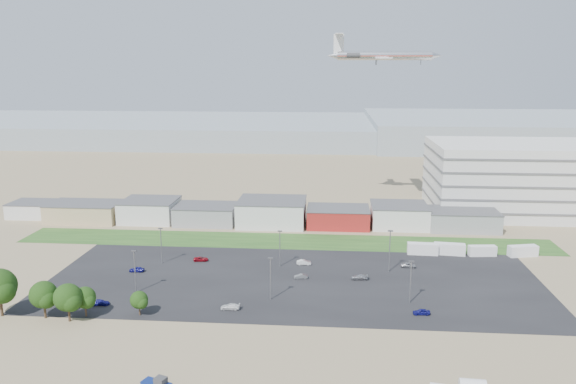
# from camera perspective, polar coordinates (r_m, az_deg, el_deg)

# --- Properties ---
(ground) EXTENTS (700.00, 700.00, 0.00)m
(ground) POSITION_cam_1_polar(r_m,az_deg,el_deg) (120.98, -2.51, -12.31)
(ground) COLOR #897757
(ground) RESTS_ON ground
(parking_lot) EXTENTS (120.00, 50.00, 0.01)m
(parking_lot) POSITION_cam_1_polar(r_m,az_deg,el_deg) (138.87, 0.60, -8.96)
(parking_lot) COLOR black
(parking_lot) RESTS_ON ground
(grass_strip) EXTENTS (160.00, 16.00, 0.02)m
(grass_strip) POSITION_cam_1_polar(r_m,az_deg,el_deg) (169.38, -0.32, -5.00)
(grass_strip) COLOR #21481B
(grass_strip) RESTS_ON ground
(hills_backdrop) EXTENTS (700.00, 200.00, 9.00)m
(hills_backdrop) POSITION_cam_1_polar(r_m,az_deg,el_deg) (427.37, 8.17, 6.00)
(hills_backdrop) COLOR gray
(hills_backdrop) RESTS_ON ground
(building_row) EXTENTS (170.00, 20.00, 8.00)m
(building_row) POSITION_cam_1_polar(r_m,az_deg,el_deg) (188.56, -4.97, -1.99)
(building_row) COLOR silver
(building_row) RESTS_ON ground
(parking_garage) EXTENTS (80.00, 40.00, 25.00)m
(parking_garage) POSITION_cam_1_polar(r_m,az_deg,el_deg) (221.01, 24.68, 1.29)
(parking_garage) COLOR silver
(parking_garage) RESTS_ON ground
(box_trailer_a) EXTENTS (8.50, 3.07, 3.14)m
(box_trailer_a) POSITION_cam_1_polar(r_m,az_deg,el_deg) (161.58, 13.52, -5.63)
(box_trailer_a) COLOR silver
(box_trailer_a) RESTS_ON ground
(box_trailer_b) EXTENTS (8.65, 3.58, 3.15)m
(box_trailer_b) POSITION_cam_1_polar(r_m,az_deg,el_deg) (163.29, 16.09, -5.59)
(box_trailer_b) COLOR silver
(box_trailer_b) RESTS_ON ground
(box_trailer_c) EXTENTS (7.73, 3.19, 2.82)m
(box_trailer_c) POSITION_cam_1_polar(r_m,az_deg,el_deg) (165.05, 19.13, -5.66)
(box_trailer_c) COLOR silver
(box_trailer_c) RESTS_ON ground
(box_trailer_d) EXTENTS (8.40, 4.27, 3.01)m
(box_trailer_d) POSITION_cam_1_polar(r_m,az_deg,el_deg) (168.55, 22.75, -5.54)
(box_trailer_d) COLOR silver
(box_trailer_d) RESTS_ON ground
(tree_left) EXTENTS (6.03, 6.03, 9.05)m
(tree_left) POSITION_cam_1_polar(r_m,az_deg,el_deg) (127.81, -23.57, -9.79)
(tree_left) COLOR black
(tree_left) RESTS_ON ground
(tree_mid) EXTENTS (6.08, 6.08, 9.12)m
(tree_mid) POSITION_cam_1_polar(r_m,az_deg,el_deg) (124.33, -21.45, -10.21)
(tree_mid) COLOR black
(tree_mid) RESTS_ON ground
(tree_right) EXTENTS (4.86, 4.86, 7.30)m
(tree_right) POSITION_cam_1_polar(r_m,az_deg,el_deg) (125.84, -19.93, -10.26)
(tree_right) COLOR black
(tree_right) RESTS_ON ground
(tree_near) EXTENTS (4.00, 4.00, 6.00)m
(tree_near) POSITION_cam_1_polar(r_m,az_deg,el_deg) (123.29, -14.89, -10.72)
(tree_near) COLOR black
(tree_near) RESTS_ON ground
(lightpole_front_l) EXTENTS (1.19, 0.49, 10.09)m
(lightpole_front_l) POSITION_cam_1_polar(r_m,az_deg,el_deg) (134.70, -15.28, -7.81)
(lightpole_front_l) COLOR slate
(lightpole_front_l) RESTS_ON ground
(lightpole_front_m) EXTENTS (1.16, 0.48, 9.83)m
(lightpole_front_m) POSITION_cam_1_polar(r_m,az_deg,el_deg) (126.22, -1.78, -8.81)
(lightpole_front_m) COLOR slate
(lightpole_front_m) RESTS_ON ground
(lightpole_front_r) EXTENTS (1.15, 0.48, 9.73)m
(lightpole_front_r) POSITION_cam_1_polar(r_m,az_deg,el_deg) (127.31, 12.34, -8.93)
(lightpole_front_r) COLOR slate
(lightpole_front_r) RESTS_ON ground
(lightpole_back_l) EXTENTS (1.14, 0.48, 9.70)m
(lightpole_back_l) POSITION_cam_1_polar(r_m,az_deg,el_deg) (152.79, -12.75, -5.35)
(lightpole_back_l) COLOR slate
(lightpole_back_l) RESTS_ON ground
(lightpole_back_m) EXTENTS (1.14, 0.47, 9.65)m
(lightpole_back_m) POSITION_cam_1_polar(r_m,az_deg,el_deg) (146.85, -0.83, -5.77)
(lightpole_back_m) COLOR slate
(lightpole_back_m) RESTS_ON ground
(lightpole_back_r) EXTENTS (1.28, 0.53, 10.88)m
(lightpole_back_r) POSITION_cam_1_polar(r_m,az_deg,el_deg) (145.16, 10.28, -5.93)
(lightpole_back_r) COLOR slate
(lightpole_back_r) RESTS_ON ground
(airliner) EXTENTS (41.50, 28.76, 12.09)m
(airliner) POSITION_cam_1_polar(r_m,az_deg,el_deg) (208.96, 9.76, 13.51)
(airliner) COLOR silver
(parked_car_2) EXTENTS (3.67, 1.67, 1.22)m
(parked_car_2) POSITION_cam_1_polar(r_m,az_deg,el_deg) (123.75, 13.40, -11.76)
(parked_car_2) COLOR navy
(parked_car_2) RESTS_ON ground
(parked_car_3) EXTENTS (4.20, 1.77, 1.21)m
(parked_car_3) POSITION_cam_1_polar(r_m,az_deg,el_deg) (123.56, -5.89, -11.51)
(parked_car_3) COLOR silver
(parked_car_3) RESTS_ON ground
(parked_car_5) EXTENTS (3.82, 1.62, 1.29)m
(parked_car_5) POSITION_cam_1_polar(r_m,az_deg,el_deg) (149.31, -15.11, -7.59)
(parked_car_5) COLOR navy
(parked_car_5) RESTS_ON ground
(parked_car_7) EXTENTS (3.47, 1.58, 1.10)m
(parked_car_7) POSITION_cam_1_polar(r_m,az_deg,el_deg) (139.91, 1.32, -8.56)
(parked_car_7) COLOR #595B5E
(parked_car_7) RESTS_ON ground
(parked_car_8) EXTENTS (4.00, 1.97, 1.31)m
(parked_car_8) POSITION_cam_1_polar(r_m,az_deg,el_deg) (150.50, 12.15, -7.27)
(parked_car_8) COLOR #A5A5AA
(parked_car_8) RESTS_ON ground
(parked_car_9) EXTENTS (4.16, 2.29, 1.10)m
(parked_car_9) POSITION_cam_1_polar(r_m,az_deg,el_deg) (153.83, -8.84, -6.75)
(parked_car_9) COLOR maroon
(parked_car_9) RESTS_ON ground
(parked_car_10) EXTENTS (4.13, 1.94, 1.16)m
(parked_car_10) POSITION_cam_1_polar(r_m,az_deg,el_deg) (131.64, -18.53, -10.59)
(parked_car_10) COLOR navy
(parked_car_10) RESTS_ON ground
(parked_car_11) EXTENTS (3.88, 1.49, 1.26)m
(parked_car_11) POSITION_cam_1_polar(r_m,az_deg,el_deg) (149.42, 1.63, -7.15)
(parked_car_11) COLOR silver
(parked_car_11) RESTS_ON ground
(parked_car_12) EXTENTS (4.24, 1.81, 1.22)m
(parked_car_12) POSITION_cam_1_polar(r_m,az_deg,el_deg) (140.27, 7.26, -8.58)
(parked_car_12) COLOR #A5A5AA
(parked_car_12) RESTS_ON ground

